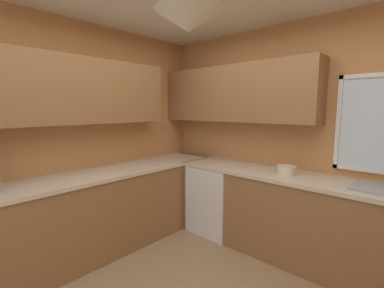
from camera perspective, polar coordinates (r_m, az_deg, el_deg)
name	(u,v)px	position (r m, az deg, el deg)	size (l,w,h in m)	color
room_shell	(198,94)	(2.37, 1.34, 10.75)	(3.70, 3.66, 2.65)	#C6844C
counter_run_left	(91,215)	(3.21, -20.97, -14.06)	(0.65, 3.27, 0.91)	olive
counter_run_back	(296,217)	(3.15, 21.46, -14.45)	(2.79, 0.65, 0.91)	olive
dishwasher	(217,198)	(3.60, 5.49, -11.55)	(0.60, 0.60, 0.87)	white
bowl	(286,170)	(3.05, 19.63, -5.24)	(0.20, 0.20, 0.09)	beige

